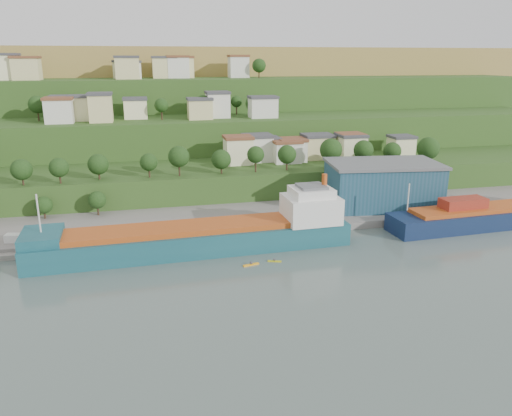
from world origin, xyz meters
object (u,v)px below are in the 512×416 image
object	(u,v)px
warehouse	(383,184)
caravan	(18,239)
kayak_orange	(251,264)
cargo_ship_near	(204,238)
cargo_ship_far	(502,215)

from	to	relation	value
warehouse	caravan	distance (m)	96.34
caravan	kayak_orange	world-z (taller)	caravan
caravan	kayak_orange	bearing A→B (deg)	-12.73
cargo_ship_near	warehouse	bearing A→B (deg)	17.17
warehouse	cargo_ship_far	bearing A→B (deg)	-26.82
cargo_ship_near	cargo_ship_far	world-z (taller)	cargo_ship_near
warehouse	cargo_ship_near	bearing A→B (deg)	-153.87
cargo_ship_near	warehouse	world-z (taller)	cargo_ship_near
cargo_ship_far	cargo_ship_near	bearing A→B (deg)	177.99
cargo_ship_near	caravan	bearing A→B (deg)	164.35
cargo_ship_near	caravan	distance (m)	43.26
warehouse	caravan	bearing A→B (deg)	-167.98
warehouse	caravan	world-z (taller)	warehouse
cargo_ship_near	kayak_orange	xyz separation A→B (m)	(8.70, -10.92, -2.74)
caravan	kayak_orange	distance (m)	55.02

